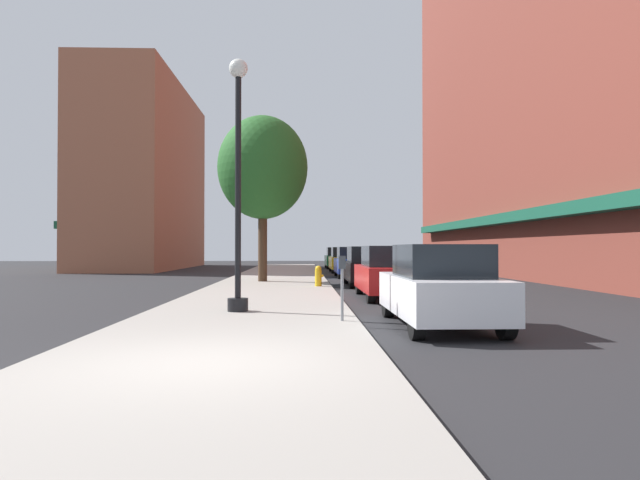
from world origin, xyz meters
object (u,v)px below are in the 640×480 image
Objects in this scene: car_white at (439,287)px; car_yellow at (344,260)px; car_red at (389,273)px; car_black at (367,267)px; parking_meter_near at (342,280)px; fire_hydrant at (318,276)px; car_blue at (352,262)px; tree_near at (263,168)px; lamppost at (238,179)px; car_green at (337,258)px.

car_yellow is at bearing 87.74° from car_white.
car_white and car_red have the same top height.
car_white is 1.00× the size of car_black.
car_white reaches higher than parking_meter_near.
car_red is (0.00, 6.40, 0.00)m from car_white.
car_blue reaches higher than fire_hydrant.
tree_near reaches higher than parking_meter_near.
parking_meter_near is 6.58m from car_red.
car_red is at bearing 46.64° from lamppost.
parking_meter_near is 0.30× the size of car_yellow.
fire_hydrant is 6.17m from tree_near.
car_black is (0.00, 12.24, 0.00)m from car_white.
lamppost is 17.97m from car_blue.
car_white is at bearing -3.22° from parking_meter_near.
parking_meter_near is 0.30× the size of car_black.
tree_near reaches higher than car_green.
car_white is 32.32m from car_green.
parking_meter_near is at bearing -92.87° from car_yellow.
tree_near is at bearing 125.92° from fire_hydrant.
car_red is (1.95, 6.29, -0.14)m from parking_meter_near.
parking_meter_near is at bearing -97.29° from car_blue.
lamppost is at bearing -98.74° from car_yellow.
tree_near is 1.71× the size of car_yellow.
parking_meter_near is 25.27m from car_yellow.
fire_hydrant is (2.13, 8.51, -2.68)m from lamppost.
car_red is at bearing -91.46° from car_blue.
parking_meter_near reaches higher than fire_hydrant.
car_white and car_black have the same top height.
tree_near is 1.71× the size of car_blue.
car_yellow is (0.00, 13.06, 0.00)m from car_black.
car_blue is at bearing 87.94° from car_red.
fire_hydrant is 15.05m from car_yellow.
car_red is 1.00× the size of car_blue.
lamppost is 3.68m from parking_meter_near.
car_yellow is (1.95, 25.19, -0.14)m from parking_meter_near.
car_yellow is at bearing 68.80° from tree_near.
tree_near is 1.71× the size of car_red.
car_red and car_black have the same top height.
fire_hydrant is at bearing 90.95° from parking_meter_near.
lamppost reaches higher than car_red.
car_yellow is (0.00, 6.11, 0.00)m from car_blue.
tree_near is 1.71× the size of car_black.
car_green is (4.50, 18.63, -4.35)m from tree_near.
car_black is 1.00× the size of car_green.
car_yellow and car_green have the same top height.
tree_near is at bearing 91.21° from lamppost.
car_blue is at bearing 76.42° from fire_hydrant.
car_green is at bearing 82.04° from lamppost.
car_black is (0.00, 5.84, 0.00)m from car_red.
car_yellow is (0.00, 25.30, 0.00)m from car_white.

